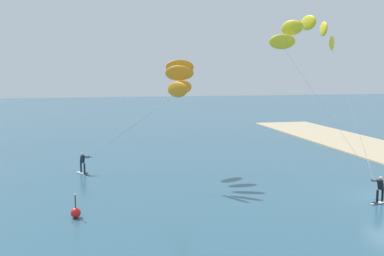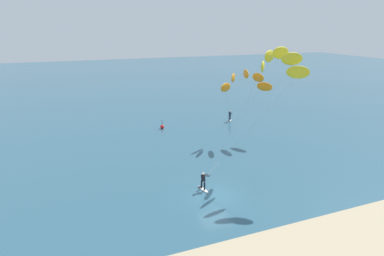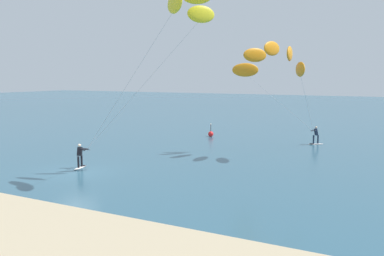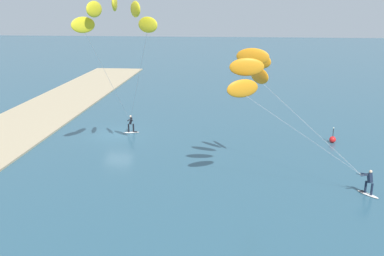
# 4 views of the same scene
# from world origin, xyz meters

# --- Properties ---
(ground_plane) EXTENTS (240.00, 240.00, 0.00)m
(ground_plane) POSITION_xyz_m (0.00, 0.00, 0.00)
(ground_plane) COLOR #2D566B
(sand_strip) EXTENTS (80.00, 8.43, 0.16)m
(sand_strip) POSITION_xyz_m (0.00, -10.23, 0.08)
(sand_strip) COLOR tan
(sand_strip) RESTS_ON ground
(kitesurfer_nearshore) EXTENTS (9.40, 5.97, 12.19)m
(kitesurfer_nearshore) POSITION_xyz_m (6.94, 2.22, 10.51)
(kitesurfer_nearshore) COLOR white
(kitesurfer_nearshore) RESTS_ON ground
(kitesurfer_mid_water) EXTENTS (6.44, 9.71, 8.90)m
(kitesurfer_mid_water) POSITION_xyz_m (9.40, 11.91, 7.30)
(kitesurfer_mid_water) COLOR white
(kitesurfer_mid_water) RESTS_ON ground
(marker_buoy) EXTENTS (0.56, 0.56, 1.38)m
(marker_buoy) POSITION_xyz_m (0.56, 19.16, 0.30)
(marker_buoy) COLOR red
(marker_buoy) RESTS_ON ground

